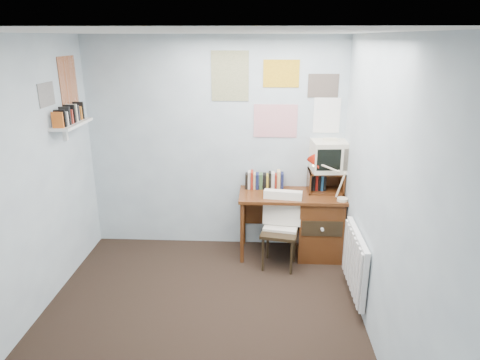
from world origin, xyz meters
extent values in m
plane|color=black|center=(0.00, 0.00, 0.00)|extent=(3.50, 3.50, 0.00)
cube|color=silver|center=(0.00, 1.75, 1.25)|extent=(3.00, 0.02, 2.50)
cube|color=silver|center=(-1.50, 0.00, 1.25)|extent=(0.02, 3.50, 2.50)
cube|color=silver|center=(1.50, 0.00, 1.25)|extent=(0.02, 3.50, 2.50)
cube|color=white|center=(0.00, 0.00, 2.50)|extent=(3.00, 3.50, 0.02)
cube|color=#5A2E14|center=(0.90, 1.48, 0.74)|extent=(1.20, 0.55, 0.03)
cube|color=#5A2E14|center=(1.23, 1.48, 0.36)|extent=(0.50, 0.50, 0.72)
cylinder|color=#5A2E14|center=(0.34, 1.24, 0.36)|extent=(0.04, 0.04, 0.72)
cylinder|color=#5A2E14|center=(0.34, 1.71, 0.36)|extent=(0.04, 0.04, 0.72)
cube|color=#5A2E14|center=(0.65, 1.73, 0.42)|extent=(0.64, 0.02, 0.30)
cube|color=black|center=(0.76, 1.18, 0.41)|extent=(0.49, 0.48, 0.83)
cube|color=red|center=(1.44, 1.29, 0.97)|extent=(0.30, 0.26, 0.43)
cube|color=#5A2E14|center=(1.29, 1.59, 0.89)|extent=(0.40, 0.30, 0.25)
cube|color=beige|center=(1.32, 1.61, 1.20)|extent=(0.43, 0.40, 0.38)
cube|color=#5A2E14|center=(0.66, 1.66, 0.87)|extent=(0.60, 0.14, 0.22)
cube|color=white|center=(1.46, 0.55, 0.42)|extent=(0.09, 0.80, 0.60)
cube|color=white|center=(-1.40, 1.10, 1.62)|extent=(0.20, 0.62, 0.24)
cube|color=white|center=(0.70, 1.74, 1.85)|extent=(1.20, 0.01, 0.90)
cube|color=white|center=(-1.49, 1.10, 2.00)|extent=(0.01, 0.70, 0.60)
camera|label=1|loc=(0.54, -3.13, 2.47)|focal=32.00mm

